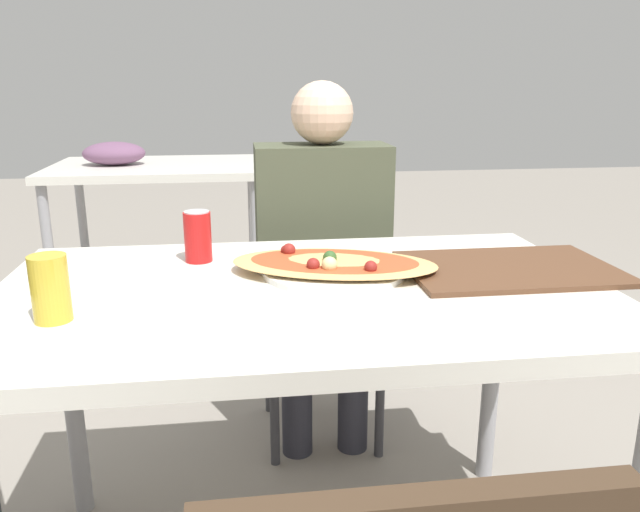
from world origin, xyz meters
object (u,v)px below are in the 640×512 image
Objects in this scene: person_seated at (322,244)px; drink_glass at (50,288)px; chair_far_seated at (318,294)px; pizza_main at (334,265)px; dining_table at (303,320)px; soda_can at (198,236)px.

person_seated is 9.57× the size of drink_glass.
person_seated is at bearing 90.00° from chair_far_seated.
pizza_main is 0.60m from drink_glass.
dining_table is 0.15m from pizza_main.
dining_table is at bearing 15.64° from drink_glass.
chair_far_seated is 0.72m from pizza_main.
soda_can reaches higher than dining_table.
dining_table is at bearing -132.78° from pizza_main.
soda_can is (-0.36, -0.39, 0.13)m from person_seated.
chair_far_seated is (0.13, 0.74, -0.20)m from dining_table.
person_seated reaches higher than soda_can.
chair_far_seated is at bearing 54.46° from soda_can.
pizza_main is (-0.05, -0.54, 0.09)m from person_seated.
dining_table is 2.52× the size of pizza_main.
person_seated is 0.55m from soda_can.
dining_table is 0.64m from person_seated.
chair_far_seated is 0.71m from soda_can.
person_seated reaches higher than drink_glass.
pizza_main is (-0.05, -0.65, 0.30)m from chair_far_seated.
soda_can is (-0.31, 0.15, 0.04)m from pizza_main.
dining_table is 0.51m from drink_glass.
dining_table is 1.51× the size of chair_far_seated.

